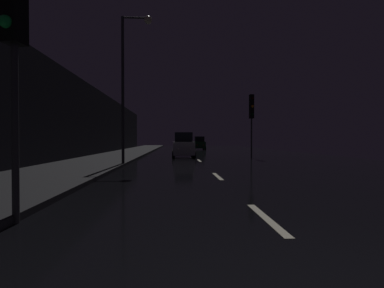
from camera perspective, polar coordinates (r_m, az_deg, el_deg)
name	(u,v)px	position (r m, az deg, el deg)	size (l,w,h in m)	color
ground	(193,155)	(26.80, 0.23, -2.30)	(25.77, 84.00, 0.02)	black
sidewalk_left	(121,155)	(27.21, -13.97, -2.10)	(4.40, 84.00, 0.15)	#28282B
building_facade_left	(79,119)	(24.47, -21.53, 4.59)	(0.80, 63.00, 6.17)	black
lane_centerline	(198,160)	(21.14, 1.21, -3.10)	(0.16, 30.80, 0.01)	beige
traffic_light_far_right	(252,112)	(23.37, 11.77, 6.30)	(0.35, 0.48, 5.06)	#38383A
traffic_light_near_left	(13,13)	(6.27, -32.01, 21.28)	(0.38, 0.48, 5.03)	#38383A
streetlamp_overhead	(130,69)	(16.80, -12.17, 14.44)	(1.70, 0.44, 8.35)	#2D2D30
car_approaching_headlights	(183,146)	(24.54, -1.72, -0.34)	(1.91, 4.14, 2.09)	silver
car_distant_taillights	(199,144)	(42.91, 1.44, 0.09)	(1.78, 3.85, 1.94)	#0F3819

